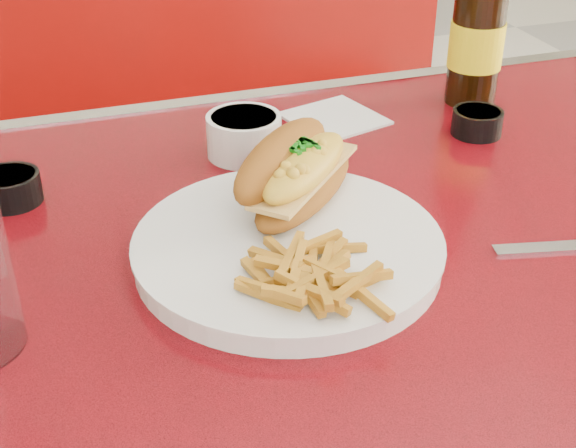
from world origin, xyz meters
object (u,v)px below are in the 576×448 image
object	(u,v)px
booth_bench_far	(204,236)
sauce_cup_left	(10,187)
diner_table	(354,354)
sauce_cup_right	(477,121)
dinner_plate	(288,248)
beer_bottle	(479,25)
fork	(349,226)
gravy_ramekin	(244,134)
mac_hoagie	(296,172)

from	to	relation	value
booth_bench_far	sauce_cup_left	size ratio (longest dim) A/B	16.27
diner_table	booth_bench_far	bearing A→B (deg)	90.00
booth_bench_far	sauce_cup_right	distance (m)	0.84
dinner_plate	beer_bottle	world-z (taller)	beer_bottle
diner_table	sauce_cup_right	distance (m)	0.35
fork	gravy_ramekin	size ratio (longest dim) A/B	1.39
mac_hoagie	sauce_cup_left	xyz separation A→B (m)	(-0.28, 0.14, -0.04)
diner_table	mac_hoagie	size ratio (longest dim) A/B	6.19
beer_bottle	gravy_ramekin	bearing A→B (deg)	-169.91
diner_table	fork	bearing A→B (deg)	-144.74
booth_bench_far	mac_hoagie	bearing A→B (deg)	-94.03
diner_table	sauce_cup_right	world-z (taller)	sauce_cup_right
booth_bench_far	beer_bottle	bearing A→B (deg)	-61.69
mac_hoagie	fork	bearing A→B (deg)	-108.78
diner_table	beer_bottle	bearing A→B (deg)	44.44
diner_table	sauce_cup_left	xyz separation A→B (m)	(-0.34, 0.19, 0.18)
diner_table	booth_bench_far	size ratio (longest dim) A/B	1.03
beer_bottle	sauce_cup_right	bearing A→B (deg)	-115.33
dinner_plate	diner_table	bearing A→B (deg)	12.74
booth_bench_far	dinner_plate	distance (m)	0.97
gravy_ramekin	beer_bottle	xyz separation A→B (m)	(0.35, 0.06, 0.08)
dinner_plate	mac_hoagie	bearing A→B (deg)	65.18
mac_hoagie	sauce_cup_right	size ratio (longest dim) A/B	2.50
diner_table	gravy_ramekin	distance (m)	0.30
booth_bench_far	fork	bearing A→B (deg)	-91.43
dinner_plate	booth_bench_far	bearing A→B (deg)	84.07
dinner_plate	mac_hoagie	size ratio (longest dim) A/B	2.00
diner_table	gravy_ramekin	size ratio (longest dim) A/B	11.00
fork	sauce_cup_right	world-z (taller)	sauce_cup_right
diner_table	mac_hoagie	distance (m)	0.23
diner_table	gravy_ramekin	xyz separation A→B (m)	(-0.06, 0.22, 0.19)
diner_table	dinner_plate	bearing A→B (deg)	-167.26
mac_hoagie	gravy_ramekin	xyz separation A→B (m)	(-0.01, 0.17, -0.03)
sauce_cup_right	mac_hoagie	bearing A→B (deg)	-156.15
booth_bench_far	dinner_plate	world-z (taller)	booth_bench_far
mac_hoagie	sauce_cup_right	distance (m)	0.32
diner_table	dinner_plate	distance (m)	0.19
beer_bottle	sauce_cup_left	bearing A→B (deg)	-171.47
sauce_cup_left	mac_hoagie	bearing A→B (deg)	-25.42
gravy_ramekin	beer_bottle	size ratio (longest dim) A/B	0.38
diner_table	booth_bench_far	xyz separation A→B (m)	(0.00, 0.81, -0.32)
fork	beer_bottle	bearing A→B (deg)	-72.85
sauce_cup_right	beer_bottle	distance (m)	0.14
sauce_cup_left	beer_bottle	size ratio (longest dim) A/B	0.25
diner_table	beer_bottle	xyz separation A→B (m)	(0.29, 0.28, 0.27)
mac_hoagie	beer_bottle	size ratio (longest dim) A/B	0.68
sauce_cup_left	beer_bottle	distance (m)	0.64
sauce_cup_right	gravy_ramekin	bearing A→B (deg)	172.77
fork	sauce_cup_right	xyz separation A→B (m)	(0.26, 0.19, -0.00)
gravy_ramekin	beer_bottle	bearing A→B (deg)	10.09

